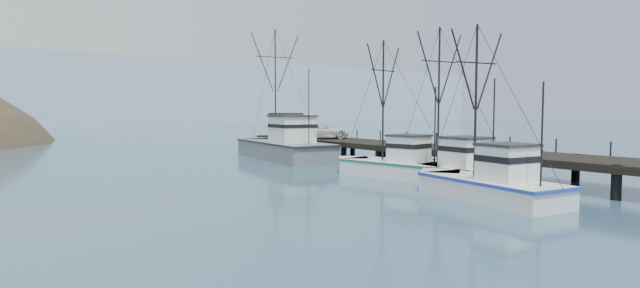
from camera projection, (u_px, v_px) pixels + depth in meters
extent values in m
plane|color=#2D4D65|center=(424.00, 212.00, 25.00)|extent=(400.00, 400.00, 0.00)
cube|color=black|center=(399.00, 147.00, 45.99)|extent=(6.00, 44.00, 0.50)
cylinder|color=black|center=(616.00, 183.00, 28.30)|extent=(0.56, 0.56, 2.00)
cylinder|color=black|center=(534.00, 173.00, 32.36)|extent=(0.56, 0.56, 2.00)
cylinder|color=black|center=(576.00, 168.00, 35.37)|extent=(0.56, 0.56, 2.00)
cylinder|color=black|center=(471.00, 166.00, 36.42)|extent=(0.56, 0.56, 2.00)
cylinder|color=black|center=(513.00, 162.00, 39.43)|extent=(0.56, 0.56, 2.00)
cylinder|color=black|center=(420.00, 161.00, 40.48)|extent=(0.56, 0.56, 2.00)
cylinder|color=black|center=(461.00, 157.00, 43.49)|extent=(0.56, 0.56, 2.00)
cylinder|color=black|center=(378.00, 156.00, 44.54)|extent=(0.56, 0.56, 2.00)
cylinder|color=black|center=(419.00, 153.00, 47.55)|extent=(0.56, 0.56, 2.00)
cylinder|color=black|center=(344.00, 152.00, 48.60)|extent=(0.56, 0.56, 2.00)
cylinder|color=black|center=(383.00, 150.00, 51.61)|extent=(0.56, 0.56, 2.00)
cylinder|color=black|center=(314.00, 149.00, 52.66)|extent=(0.56, 0.56, 2.00)
cylinder|color=black|center=(353.00, 147.00, 55.67)|extent=(0.56, 0.56, 2.00)
cylinder|color=black|center=(289.00, 146.00, 56.72)|extent=(0.56, 0.56, 2.00)
cylinder|color=black|center=(326.00, 145.00, 59.73)|extent=(0.56, 0.56, 2.00)
cylinder|color=black|center=(268.00, 144.00, 60.77)|extent=(0.56, 0.56, 2.00)
cylinder|color=black|center=(303.00, 142.00, 63.79)|extent=(0.56, 0.56, 2.00)
cube|color=#9EB2C6|center=(68.00, 125.00, 168.83)|extent=(360.00, 40.00, 26.00)
cube|color=silver|center=(452.00, 176.00, 35.24)|extent=(4.43, 9.56, 1.60)
cube|color=silver|center=(409.00, 169.00, 39.23)|extent=(3.61, 3.61, 1.60)
cube|color=#195967|center=(452.00, 166.00, 35.19)|extent=(4.52, 9.80, 0.18)
cube|color=silver|center=(465.00, 153.00, 34.10)|extent=(2.76, 2.83, 1.90)
cube|color=#26262B|center=(465.00, 138.00, 34.03)|extent=(2.99, 3.09, 0.16)
cylinder|color=black|center=(439.00, 96.00, 36.08)|extent=(0.14, 0.14, 9.82)
cylinder|color=black|center=(494.00, 124.00, 31.92)|extent=(0.10, 0.10, 5.89)
cube|color=silver|center=(491.00, 193.00, 28.16)|extent=(4.56, 8.86, 1.60)
cube|color=silver|center=(440.00, 183.00, 31.91)|extent=(3.38, 3.38, 1.60)
cube|color=#2338A1|center=(491.00, 180.00, 28.11)|extent=(4.66, 9.09, 0.18)
cube|color=silver|center=(507.00, 164.00, 27.08)|extent=(2.70, 2.70, 1.90)
cube|color=#26262B|center=(507.00, 145.00, 27.01)|extent=(2.93, 2.94, 0.16)
cylinder|color=black|center=(476.00, 101.00, 28.96)|extent=(0.14, 0.14, 8.79)
cylinder|color=black|center=(542.00, 134.00, 25.05)|extent=(0.10, 0.10, 5.27)
cube|color=silver|center=(396.00, 171.00, 37.96)|extent=(4.72, 9.05, 1.60)
cube|color=silver|center=(354.00, 167.00, 40.98)|extent=(3.27, 3.27, 1.60)
cube|color=#165B58|center=(396.00, 162.00, 37.91)|extent=(4.82, 9.28, 0.18)
cube|color=silver|center=(409.00, 149.00, 37.06)|extent=(2.70, 2.79, 1.90)
cube|color=#26262B|center=(409.00, 135.00, 36.99)|extent=(2.93, 3.04, 0.16)
cylinder|color=black|center=(383.00, 101.00, 38.52)|extent=(0.14, 0.14, 9.21)
cylinder|color=black|center=(435.00, 126.00, 35.39)|extent=(0.10, 0.10, 5.52)
cube|color=slate|center=(284.00, 152.00, 52.16)|extent=(6.58, 14.85, 2.20)
cube|color=slate|center=(258.00, 147.00, 58.43)|extent=(4.96, 4.96, 2.20)
cube|color=black|center=(284.00, 142.00, 52.09)|extent=(6.72, 15.22, 0.18)
cube|color=silver|center=(292.00, 130.00, 50.39)|extent=(3.93, 4.42, 2.60)
cube|color=#26262B|center=(292.00, 116.00, 50.30)|extent=(4.27, 4.82, 0.16)
cylinder|color=black|center=(275.00, 85.00, 53.61)|extent=(0.14, 0.14, 11.92)
cylinder|color=black|center=(309.00, 107.00, 47.02)|extent=(0.10, 0.10, 7.15)
cube|color=silver|center=(286.00, 126.00, 59.80)|extent=(2.80, 3.00, 2.50)
cube|color=#26262B|center=(286.00, 114.00, 59.70)|extent=(3.00, 3.20, 0.30)
imported|color=silver|center=(323.00, 131.00, 54.35)|extent=(6.49, 4.74, 1.64)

